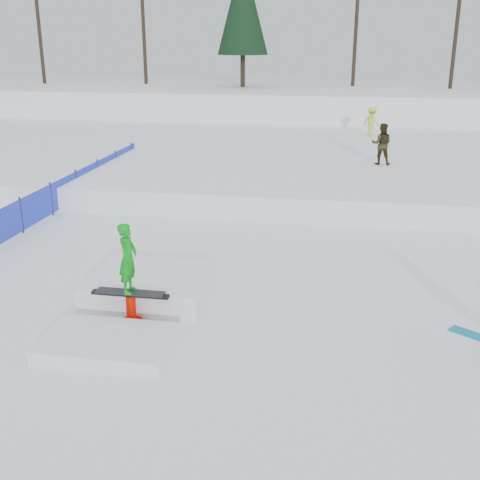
% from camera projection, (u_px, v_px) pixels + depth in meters
% --- Properties ---
extents(ground, '(120.00, 120.00, 0.00)m').
position_uv_depth(ground, '(199.00, 320.00, 12.35)').
color(ground, white).
extents(snow_berm, '(60.00, 14.00, 2.40)m').
position_uv_depth(snow_berm, '(306.00, 105.00, 39.93)').
color(snow_berm, white).
rests_on(snow_berm, ground).
extents(snow_midrise, '(50.00, 18.00, 0.80)m').
position_uv_depth(snow_midrise, '(283.00, 156.00, 27.13)').
color(snow_midrise, white).
rests_on(snow_midrise, ground).
extents(safety_fence, '(0.05, 16.00, 1.10)m').
position_uv_depth(safety_fence, '(51.00, 199.00, 19.39)').
color(safety_fence, '#2234C6').
rests_on(safety_fence, ground).
extents(treeline, '(40.24, 4.22, 10.50)m').
position_uv_depth(treeline, '(413.00, 1.00, 35.29)').
color(treeline, black).
rests_on(treeline, snow_berm).
extents(walker_olive, '(0.80, 0.63, 1.59)m').
position_uv_depth(walker_olive, '(382.00, 144.00, 23.11)').
color(walker_olive, black).
rests_on(walker_olive, snow_midrise).
extents(walker_ygreen, '(1.07, 0.98, 1.45)m').
position_uv_depth(walker_ygreen, '(371.00, 122.00, 29.64)').
color(walker_ygreen, '#BBD238').
rests_on(walker_ygreen, snow_midrise).
extents(jib_rail_feature, '(2.60, 4.40, 2.11)m').
position_uv_depth(jib_rail_feature, '(141.00, 297.00, 12.68)').
color(jib_rail_feature, white).
rests_on(jib_rail_feature, ground).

